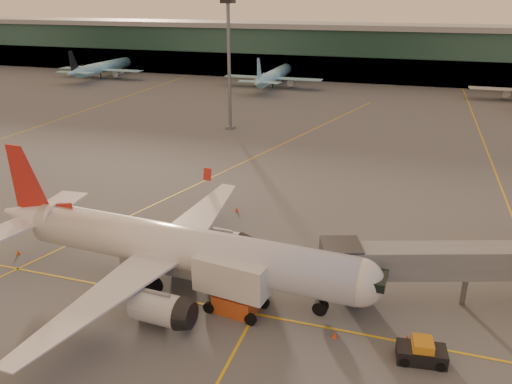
% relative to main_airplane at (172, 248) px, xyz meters
% --- Properties ---
extents(ground, '(600.00, 600.00, 0.00)m').
position_rel_main_airplane_xyz_m(ground, '(3.94, -7.31, -3.98)').
color(ground, '#4C4F54').
rests_on(ground, ground).
extents(taxi_markings, '(100.12, 173.00, 0.01)m').
position_rel_main_airplane_xyz_m(taxi_markings, '(-3.38, 37.18, -3.97)').
color(taxi_markings, gold).
rests_on(taxi_markings, ground).
extents(terminal, '(400.00, 20.00, 17.60)m').
position_rel_main_airplane_xyz_m(terminal, '(3.94, 134.48, 4.79)').
color(terminal, '#19382D').
rests_on(terminal, ground).
extents(mast_west_near, '(2.40, 2.40, 25.60)m').
position_rel_main_airplane_xyz_m(mast_west_near, '(-16.06, 58.69, 10.89)').
color(mast_west_near, slate).
rests_on(mast_west_near, ground).
extents(distant_aircraft_row, '(290.00, 34.00, 13.00)m').
position_rel_main_airplane_xyz_m(distant_aircraft_row, '(-17.06, 110.69, -3.98)').
color(distant_aircraft_row, '#94DEF7').
rests_on(distant_aircraft_row, ground).
extents(main_airplane, '(40.55, 36.54, 12.24)m').
position_rel_main_airplane_xyz_m(main_airplane, '(0.00, 0.00, 0.00)').
color(main_airplane, white).
rests_on(main_airplane, ground).
extents(jet_bridge, '(26.65, 11.26, 6.00)m').
position_rel_main_airplane_xyz_m(jet_bridge, '(27.92, 5.47, 0.22)').
color(jet_bridge, slate).
rests_on(jet_bridge, ground).
extents(catering_truck, '(6.94, 3.79, 5.14)m').
position_rel_main_airplane_xyz_m(catering_truck, '(6.95, -2.22, -1.05)').
color(catering_truck, '#C24C1B').
rests_on(catering_truck, ground).
extents(pushback_tug, '(3.91, 2.42, 1.90)m').
position_rel_main_airplane_xyz_m(pushback_tug, '(23.03, -4.21, -3.20)').
color(pushback_tug, black).
rests_on(pushback_tug, ground).
extents(cone_nose, '(0.38, 0.38, 0.48)m').
position_rel_main_airplane_xyz_m(cone_nose, '(21.92, -1.93, -3.74)').
color(cone_nose, '#FF430D').
rests_on(cone_nose, ground).
extents(cone_tail, '(0.41, 0.41, 0.52)m').
position_rel_main_airplane_xyz_m(cone_tail, '(-18.97, 0.25, -3.73)').
color(cone_tail, '#FF430D').
rests_on(cone_tail, ground).
extents(cone_wing_left, '(0.44, 0.44, 0.56)m').
position_rel_main_airplane_xyz_m(cone_wing_left, '(-0.23, 18.50, -3.71)').
color(cone_wing_left, '#FF430D').
rests_on(cone_wing_left, ground).
extents(cone_fwd, '(0.40, 0.40, 0.51)m').
position_rel_main_airplane_xyz_m(cone_fwd, '(16.23, -3.40, -3.73)').
color(cone_fwd, '#FF430D').
rests_on(cone_fwd, ground).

